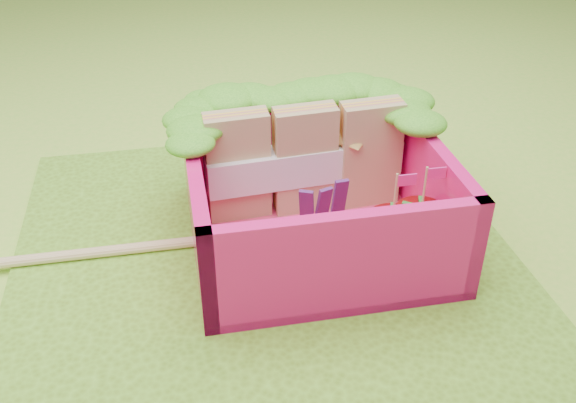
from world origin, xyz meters
The scene contains 13 objects.
ground centered at (0.00, 0.00, 0.00)m, with size 14.00×14.00×0.00m, color #91D93D.
placemat centered at (0.00, 0.00, 0.01)m, with size 2.60×2.60×0.03m, color #639722.
bento_floor centered at (0.29, 0.06, 0.06)m, with size 1.30×1.30×0.05m, color #FF417A.
bento_box centered at (0.29, 0.06, 0.31)m, with size 1.30×1.30×0.55m.
lettuce_ruffle centered at (0.29, 0.53, 0.64)m, with size 1.43×0.77×0.11m.
sandwich_stack centered at (0.29, 0.30, 0.38)m, with size 1.11×0.25×0.61m.
broccoli centered at (-0.15, -0.27, 0.25)m, with size 0.32×0.32×0.24m.
carrot_sticks centered at (0.01, -0.27, 0.22)m, with size 0.20×0.17×0.29m.
purple_wedges centered at (0.29, -0.08, 0.27)m, with size 0.25×0.10×0.38m.
strawberry_left centered at (0.61, -0.24, 0.21)m, with size 0.24×0.24×0.48m.
strawberry_right centered at (0.76, -0.24, 0.22)m, with size 0.26×0.26×0.50m.
snap_peas centered at (0.63, -0.15, 0.11)m, with size 0.64×0.45×0.05m.
chopsticks centered at (-1.06, 0.11, 0.05)m, with size 2.20×0.07×0.05m.
Camera 1 is at (-0.40, -2.72, 2.08)m, focal length 40.00 mm.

